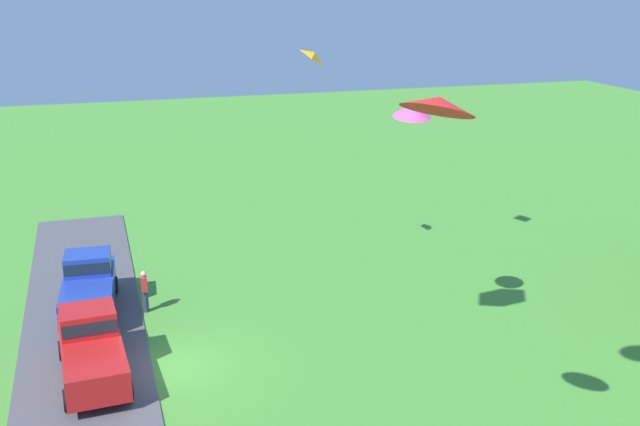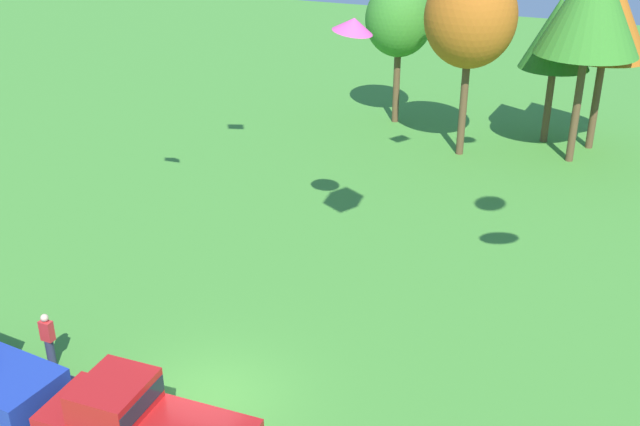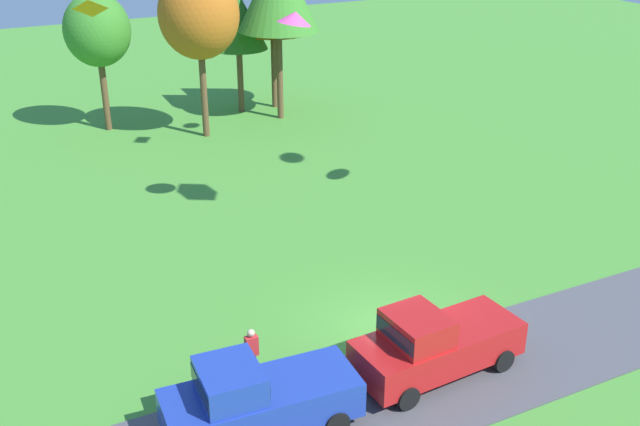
{
  "view_description": "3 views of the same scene",
  "coord_description": "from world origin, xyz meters",
  "px_view_note": "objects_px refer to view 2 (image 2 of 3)",
  "views": [
    {
      "loc": [
        22.97,
        -2.0,
        12.53
      ],
      "look_at": [
        -0.3,
        5.26,
        4.9
      ],
      "focal_mm": 42.0,
      "sensor_mm": 36.0,
      "label": 1
    },
    {
      "loc": [
        9.17,
        -13.2,
        12.78
      ],
      "look_at": [
        1.44,
        3.87,
        4.11
      ],
      "focal_mm": 42.0,
      "sensor_mm": 36.0,
      "label": 2
    },
    {
      "loc": [
        -11.0,
        -17.0,
        13.16
      ],
      "look_at": [
        -0.49,
        3.89,
        2.59
      ],
      "focal_mm": 42.0,
      "sensor_mm": 36.0,
      "label": 3
    }
  ],
  "objects_px": {
    "kite_delta_trailing_tail": "(353,25)",
    "tree_right_of_center": "(399,20)",
    "person_on_lawn": "(48,340)",
    "tree_center_back": "(558,34)",
    "tree_far_right": "(592,2)",
    "tree_lone_near": "(610,15)",
    "tree_far_left": "(470,18)"
  },
  "relations": [
    {
      "from": "tree_far_left",
      "to": "tree_far_right",
      "type": "xyz_separation_m",
      "value": [
        5.04,
        1.24,
        0.85
      ]
    },
    {
      "from": "tree_lone_near",
      "to": "kite_delta_trailing_tail",
      "type": "distance_m",
      "value": 17.78
    },
    {
      "from": "tree_lone_near",
      "to": "tree_far_right",
      "type": "bearing_deg",
      "value": -105.64
    },
    {
      "from": "kite_delta_trailing_tail",
      "to": "tree_far_left",
      "type": "bearing_deg",
      "value": 87.7
    },
    {
      "from": "person_on_lawn",
      "to": "tree_center_back",
      "type": "height_order",
      "value": "tree_center_back"
    },
    {
      "from": "tree_right_of_center",
      "to": "tree_far_right",
      "type": "xyz_separation_m",
      "value": [
        9.63,
        -2.34,
        1.87
      ]
    },
    {
      "from": "tree_center_back",
      "to": "tree_lone_near",
      "type": "height_order",
      "value": "tree_lone_near"
    },
    {
      "from": "person_on_lawn",
      "to": "tree_lone_near",
      "type": "xyz_separation_m",
      "value": [
        11.69,
        25.2,
        5.64
      ]
    },
    {
      "from": "tree_far_left",
      "to": "kite_delta_trailing_tail",
      "type": "relative_size",
      "value": 7.03
    },
    {
      "from": "person_on_lawn",
      "to": "tree_center_back",
      "type": "relative_size",
      "value": 0.24
    },
    {
      "from": "kite_delta_trailing_tail",
      "to": "tree_right_of_center",
      "type": "bearing_deg",
      "value": 103.78
    },
    {
      "from": "tree_far_right",
      "to": "tree_far_left",
      "type": "bearing_deg",
      "value": -166.2
    },
    {
      "from": "tree_center_back",
      "to": "tree_lone_near",
      "type": "bearing_deg",
      "value": -0.44
    },
    {
      "from": "kite_delta_trailing_tail",
      "to": "tree_lone_near",
      "type": "bearing_deg",
      "value": 69.43
    },
    {
      "from": "person_on_lawn",
      "to": "tree_far_right",
      "type": "height_order",
      "value": "tree_far_right"
    },
    {
      "from": "person_on_lawn",
      "to": "tree_center_back",
      "type": "bearing_deg",
      "value": 69.42
    },
    {
      "from": "tree_right_of_center",
      "to": "tree_center_back",
      "type": "distance_m",
      "value": 8.06
    },
    {
      "from": "tree_center_back",
      "to": "tree_far_right",
      "type": "bearing_deg",
      "value": -56.08
    },
    {
      "from": "person_on_lawn",
      "to": "kite_delta_trailing_tail",
      "type": "height_order",
      "value": "kite_delta_trailing_tail"
    },
    {
      "from": "tree_far_right",
      "to": "tree_right_of_center",
      "type": "bearing_deg",
      "value": 166.34
    },
    {
      "from": "tree_center_back",
      "to": "tree_right_of_center",
      "type": "bearing_deg",
      "value": 179.96
    },
    {
      "from": "tree_right_of_center",
      "to": "tree_lone_near",
      "type": "relative_size",
      "value": 0.88
    },
    {
      "from": "tree_right_of_center",
      "to": "tree_far_right",
      "type": "relative_size",
      "value": 0.77
    },
    {
      "from": "tree_lone_near",
      "to": "tree_far_left",
      "type": "bearing_deg",
      "value": -148.0
    },
    {
      "from": "tree_far_left",
      "to": "tree_far_right",
      "type": "height_order",
      "value": "tree_far_right"
    },
    {
      "from": "person_on_lawn",
      "to": "tree_lone_near",
      "type": "bearing_deg",
      "value": 65.12
    },
    {
      "from": "tree_center_back",
      "to": "tree_lone_near",
      "type": "xyz_separation_m",
      "value": [
        2.22,
        -0.02,
        1.03
      ]
    },
    {
      "from": "tree_lone_near",
      "to": "kite_delta_trailing_tail",
      "type": "relative_size",
      "value": 6.77
    },
    {
      "from": "tree_far_left",
      "to": "person_on_lawn",
      "type": "bearing_deg",
      "value": -105.48
    },
    {
      "from": "person_on_lawn",
      "to": "tree_far_right",
      "type": "xyz_separation_m",
      "value": [
        11.04,
        22.88,
        6.54
      ]
    },
    {
      "from": "person_on_lawn",
      "to": "tree_center_back",
      "type": "distance_m",
      "value": 27.33
    },
    {
      "from": "tree_center_back",
      "to": "tree_far_left",
      "type": "bearing_deg",
      "value": -134.18
    }
  ]
}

